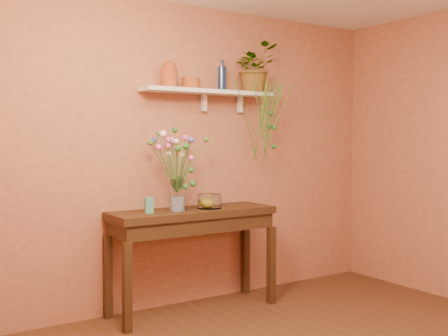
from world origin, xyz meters
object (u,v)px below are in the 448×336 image
glass_bowl (209,202)px  terracotta_jug (169,75)px  sideboard (193,224)px  glass_vase (177,198)px  spider_plant (254,68)px  bouquet (177,152)px  blue_bottle (222,78)px

glass_bowl → terracotta_jug: bearing=149.4°
sideboard → glass_vase: glass_vase is taller
spider_plant → bouquet: (-0.93, -0.17, -0.78)m
sideboard → spider_plant: (0.74, 0.13, 1.41)m
bouquet → sideboard: bearing=14.1°
sideboard → glass_vase: 0.30m
glass_vase → blue_bottle: bearing=14.7°
sideboard → blue_bottle: blue_bottle is taller
blue_bottle → glass_vase: blue_bottle is taller
spider_plant → glass_vase: spider_plant is taller
spider_plant → blue_bottle: bearing=-175.8°
terracotta_jug → spider_plant: size_ratio=0.50×
blue_bottle → bouquet: bearing=-165.0°
spider_plant → sideboard: bearing=-170.2°
spider_plant → glass_vase: bearing=-169.6°
sideboard → glass_bowl: bearing=-13.0°
sideboard → glass_bowl: glass_bowl is taller
terracotta_jug → glass_vase: terracotta_jug is taller
terracotta_jug → glass_bowl: terracotta_jug is taller
terracotta_jug → bouquet: size_ratio=0.42×
sideboard → terracotta_jug: 1.30m
blue_bottle → spider_plant: 0.40m
bouquet → glass_bowl: bouquet is taller
glass_bowl → bouquet: bearing=-178.0°
spider_plant → glass_bowl: 1.37m
terracotta_jug → spider_plant: bearing=-0.9°
terracotta_jug → spider_plant: (0.90, -0.01, 0.12)m
spider_plant → glass_vase: (-0.92, -0.17, -1.16)m
blue_bottle → glass_bowl: bearing=-148.2°
blue_bottle → glass_bowl: blue_bottle is taller
blue_bottle → glass_vase: bearing=-165.3°
sideboard → spider_plant: 1.60m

